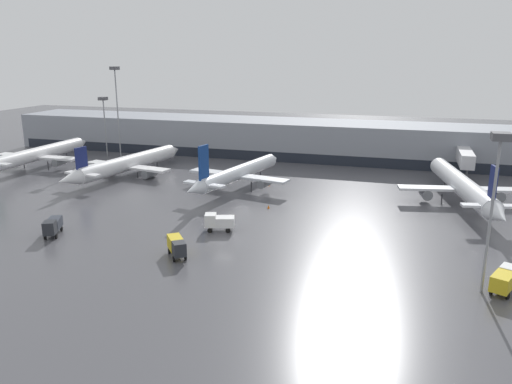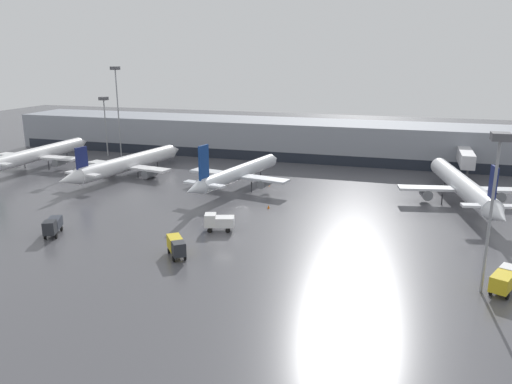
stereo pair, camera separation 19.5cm
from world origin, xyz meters
TOP-DOWN VIEW (x-y plane):
  - ground_plane at (0.00, 0.00)m, footprint 320.00×320.00m
  - terminal_building at (0.13, 61.93)m, footprint 160.00×27.94m
  - parked_jet_0 at (-33.32, 31.00)m, footprint 20.80×37.41m
  - parked_jet_2 at (33.02, 29.13)m, footprint 21.57×38.79m
  - parked_jet_3 at (-56.50, 31.26)m, footprint 20.60×36.25m
  - parked_jet_4 at (-7.08, 26.82)m, footprint 20.84×32.43m
  - service_truck_0 at (-24.08, -4.75)m, footprint 3.55×5.24m
  - service_truck_1 at (34.44, -5.63)m, footprint 3.70×5.37m
  - service_truck_2 at (-2.13, 3.87)m, footprint 4.63×3.13m
  - service_truck_3 at (-3.74, -6.83)m, footprint 4.04×4.57m
  - traffic_cone_0 at (1.89, 16.65)m, footprint 0.41×0.41m
  - traffic_cone_1 at (-2.11, 31.14)m, footprint 0.52×0.52m
  - apron_light_mast_0 at (32.16, -6.23)m, footprint 1.80×1.80m
  - apron_light_mast_1 at (-49.92, 48.89)m, footprint 1.80×1.80m
  - apron_light_mast_3 at (-46.04, 48.95)m, footprint 1.80×1.80m

SIDE VIEW (x-z plane):
  - ground_plane at x=0.00m, z-range 0.00..0.00m
  - traffic_cone_0 at x=1.89m, z-range 0.00..0.59m
  - traffic_cone_1 at x=-2.11m, z-range 0.00..0.73m
  - service_truck_2 at x=-2.13m, z-range 0.18..2.73m
  - service_truck_0 at x=-24.08m, z-range 0.20..2.74m
  - service_truck_3 at x=-3.74m, z-range 0.29..2.73m
  - service_truck_1 at x=34.44m, z-range 0.29..2.76m
  - parked_jet_0 at x=-33.32m, z-range -1.49..6.67m
  - parked_jet_2 at x=33.02m, z-range -1.57..7.94m
  - parked_jet_4 at x=-7.08m, z-range -1.92..8.33m
  - parked_jet_3 at x=-56.50m, z-range -1.55..8.07m
  - terminal_building at x=0.13m, z-range -0.01..8.99m
  - apron_light_mast_1 at x=-49.92m, z-range 4.60..19.49m
  - apron_light_mast_0 at x=32.16m, z-range 5.11..22.47m
  - apron_light_mast_3 at x=-46.04m, z-range 5.98..28.25m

